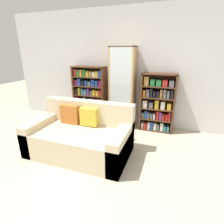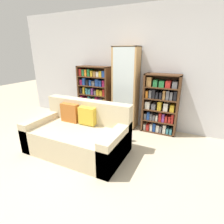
{
  "view_description": "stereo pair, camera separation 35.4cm",
  "coord_description": "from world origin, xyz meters",
  "views": [
    {
      "loc": [
        1.13,
        -1.81,
        1.76
      ],
      "look_at": [
        0.02,
        1.34,
        0.59
      ],
      "focal_mm": 28.0,
      "sensor_mm": 36.0,
      "label": 1
    },
    {
      "loc": [
        1.46,
        -1.68,
        1.76
      ],
      "look_at": [
        0.02,
        1.34,
        0.59
      ],
      "focal_mm": 28.0,
      "sensor_mm": 36.0,
      "label": 2
    }
  ],
  "objects": [
    {
      "name": "ground_plane",
      "position": [
        0.0,
        0.0,
        0.0
      ],
      "size": [
        16.0,
        16.0,
        0.0
      ],
      "primitive_type": "plane",
      "color": "beige"
    },
    {
      "name": "bookshelf_left",
      "position": [
        -0.85,
        2.11,
        0.7
      ],
      "size": [
        0.84,
        0.32,
        1.41
      ],
      "color": "#4C2D19",
      "rests_on": "ground"
    },
    {
      "name": "wall_back",
      "position": [
        0.0,
        2.31,
        1.35
      ],
      "size": [
        6.2,
        0.06,
        2.7
      ],
      "color": "silver",
      "rests_on": "ground"
    },
    {
      "name": "bookshelf_right",
      "position": [
        0.84,
        2.11,
        0.63
      ],
      "size": [
        0.75,
        0.32,
        1.31
      ],
      "color": "#4C2D19",
      "rests_on": "ground"
    },
    {
      "name": "wine_bottle",
      "position": [
        0.35,
        1.35,
        0.15
      ],
      "size": [
        0.09,
        0.09,
        0.37
      ],
      "color": "#192333",
      "rests_on": "ground"
    },
    {
      "name": "couch",
      "position": [
        -0.34,
        0.66,
        0.3
      ],
      "size": [
        1.77,
        0.99,
        0.89
      ],
      "color": "beige",
      "rests_on": "ground"
    },
    {
      "name": "display_cabinet",
      "position": [
        0.02,
        2.09,
        0.93
      ],
      "size": [
        0.57,
        0.36,
        1.87
      ],
      "color": "tan",
      "rests_on": "ground"
    }
  ]
}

